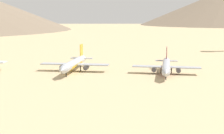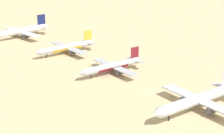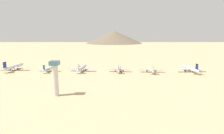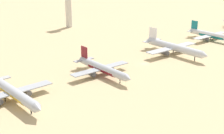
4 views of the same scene
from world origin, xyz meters
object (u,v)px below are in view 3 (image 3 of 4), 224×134
parked_jet_2 (119,69)px  parked_jet_5 (13,67)px  parked_jet_0 (190,68)px  parked_jet_3 (82,68)px  control_tower (55,76)px  parked_jet_1 (151,69)px  parked_jet_4 (49,69)px  service_truck (78,65)px

parked_jet_2 → parked_jet_5: 147.37m
parked_jet_5 → parked_jet_2: bearing=-92.3°
parked_jet_0 → parked_jet_3: parked_jet_0 is taller
control_tower → parked_jet_3: bearing=-1.7°
parked_jet_1 → parked_jet_2: (2.07, 42.33, -0.22)m
parked_jet_4 → control_tower: size_ratio=1.30×
parked_jet_4 → control_tower: bearing=-157.3°
parked_jet_2 → parked_jet_5: parked_jet_5 is taller
parked_jet_4 → parked_jet_0: bearing=-89.9°
parked_jet_5 → parked_jet_1: bearing=-92.4°
parked_jet_5 → control_tower: bearing=-138.3°
parked_jet_0 → parked_jet_2: parked_jet_0 is taller
parked_jet_1 → parked_jet_0: bearing=-86.8°
parked_jet_4 → parked_jet_5: parked_jet_5 is taller
parked_jet_3 → parked_jet_5: (3.41, 96.21, 0.67)m
parked_jet_1 → parked_jet_4: (2.74, 137.96, -0.16)m
parked_jet_3 → service_truck: parked_jet_3 is taller
parked_jet_3 → parked_jet_5: parked_jet_5 is taller
control_tower → parked_jet_5: bearing=41.7°
parked_jet_3 → parked_jet_5: 96.27m
parked_jet_3 → control_tower: size_ratio=1.49×
parked_jet_1 → control_tower: (-96.67, 96.42, 12.66)m
parked_jet_5 → control_tower: (-104.63, -93.15, 11.54)m
parked_jet_0 → parked_jet_5: size_ratio=0.94×
parked_jet_1 → service_truck: size_ratio=7.31×
parked_jet_2 → control_tower: (-98.74, 54.09, 12.88)m
parked_jet_3 → control_tower: 102.00m
parked_jet_1 → parked_jet_2: bearing=87.2°
parked_jet_3 → parked_jet_4: (-1.80, 44.60, -0.60)m
parked_jet_1 → service_truck: parked_jet_1 is taller
control_tower → parked_jet_0: bearing=-56.2°
parked_jet_2 → parked_jet_3: parked_jet_3 is taller
parked_jet_0 → parked_jet_2: 94.78m
parked_jet_1 → parked_jet_3: parked_jet_3 is taller
parked_jet_1 → service_truck: 112.47m
service_truck → parked_jet_1: bearing=-110.9°
parked_jet_0 → control_tower: 179.51m
parked_jet_4 → parked_jet_3: bearing=-87.7°
parked_jet_0 → parked_jet_4: (-0.20, 190.40, -0.97)m
parked_jet_2 → control_tower: control_tower is taller
parked_jet_0 → parked_jet_4: parked_jet_0 is taller
service_truck → parked_jet_0: bearing=-103.3°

